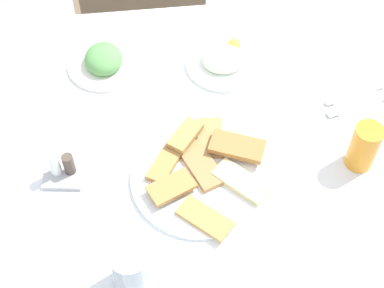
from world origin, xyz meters
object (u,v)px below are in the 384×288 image
Objects in this scene: dining_table at (187,152)px; paper_napkin at (356,101)px; fork at (359,105)px; drinking_glass at (131,269)px; dining_chair at (140,26)px; soda_can at (364,147)px; salad_plate_rice at (104,61)px; condiment_caddy at (62,168)px; salad_plate_greens at (224,60)px; pide_platter at (202,173)px; spoon at (355,95)px.

dining_table is 0.45m from paper_napkin.
drinking_glass is at bearing -160.40° from fork.
dining_chair is 7.42× the size of soda_can.
dining_chair reaches higher than salad_plate_rice.
salad_plate_rice is at bearing 73.22° from condiment_caddy.
dining_chair reaches higher than fork.
salad_plate_greens is 0.32m from salad_plate_rice.
salad_plate_greens is 1.12× the size of fork.
pide_platter reaches higher than dining_table.
dining_table is 9.70× the size of paper_napkin.
paper_napkin is at bearing 10.78° from condiment_caddy.
drinking_glass is at bearing -115.01° from salad_plate_greens.
dining_chair is 4.45× the size of salad_plate_greens.
drinking_glass is (-0.06, -1.08, 0.32)m from dining_chair.
spoon is at bearing 9.50° from dining_table.
condiment_caddy is (-0.42, -0.31, 0.01)m from salad_plate_greens.
soda_can is 0.18m from fork.
paper_napkin is at bearing 74.61° from soda_can.
pide_platter is 0.44m from salad_plate_rice.
soda_can is at bearing -119.05° from spoon.
soda_can reaches higher than pide_platter.
pide_platter is 1.99× the size of spoon.
salad_plate_rice is 1.65× the size of drinking_glass.
soda_can is at bearing -53.04° from salad_plate_greens.
drinking_glass is 1.17× the size of condiment_caddy.
paper_napkin is 0.02m from fork.
soda_can is (0.37, -0.00, 0.05)m from pide_platter.
spoon is at bearing 75.32° from fork.
paper_napkin is at bearing -27.95° from salad_plate_greens.
dining_chair reaches higher than dining_table.
dining_chair is 5.00× the size of fork.
fork is (0.42, 0.17, -0.01)m from pide_platter.
condiment_caddy is (-0.74, -0.12, 0.02)m from fork.
salad_plate_greens is 0.52m from condiment_caddy.
condiment_caddy is at bearing 174.76° from fork.
soda_can is at bearing -60.16° from dining_chair.
dining_chair reaches higher than condiment_caddy.
pide_platter reaches higher than paper_napkin.
pide_platter is 0.46m from paper_napkin.
spoon is (0.44, 0.07, 0.08)m from dining_table.
salad_plate_rice is 1.93× the size of condiment_caddy.
paper_napkin is 0.02m from spoon.
pide_platter is 3.34× the size of condiment_caddy.
condiment_caddy is (-0.10, -0.34, 0.01)m from salad_plate_rice.
soda_can reaches higher than condiment_caddy.
pide_platter is at bearing -156.54° from paper_napkin.
salad_plate_rice reaches higher than salad_plate_greens.
spoon is 0.76m from condiment_caddy.
drinking_glass is at bearing -86.10° from salad_plate_rice.
drinking_glass reaches higher than pide_platter.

